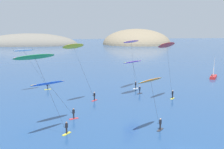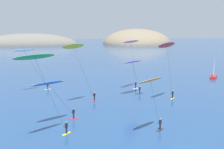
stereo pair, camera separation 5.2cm
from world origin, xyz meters
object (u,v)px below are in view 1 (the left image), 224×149
at_px(kitesurfer_orange, 152,85).
at_px(kitesurfer_red, 167,48).
at_px(kitesurfer_blue, 50,86).
at_px(kitesurfer_pink, 132,45).
at_px(kitesurfer_yellow, 75,51).
at_px(kitesurfer_green, 38,64).
at_px(sailboat_near, 214,76).
at_px(kitesurfer_purple, 133,64).
at_px(kitesurfer_white, 26,55).

distance_m(kitesurfer_orange, kitesurfer_red, 17.61).
relative_size(kitesurfer_blue, kitesurfer_pink, 0.61).
distance_m(kitesurfer_yellow, kitesurfer_green, 16.80).
height_order(sailboat_near, kitesurfer_orange, kitesurfer_orange).
bearing_deg(kitesurfer_green, kitesurfer_pink, 56.74).
distance_m(kitesurfer_yellow, kitesurfer_pink, 16.17).
relative_size(kitesurfer_yellow, kitesurfer_pink, 1.00).
bearing_deg(kitesurfer_orange, kitesurfer_purple, 83.18).
bearing_deg(sailboat_near, kitesurfer_purple, -148.96).
distance_m(sailboat_near, kitesurfer_white, 50.18).
height_order(sailboat_near, kitesurfer_green, kitesurfer_green).
bearing_deg(kitesurfer_blue, kitesurfer_yellow, 68.34).
xyz_separation_m(kitesurfer_red, kitesurfer_green, (-21.63, -15.95, -0.40)).
xyz_separation_m(kitesurfer_red, kitesurfer_yellow, (-16.85, 0.15, -0.21)).
height_order(kitesurfer_yellow, kitesurfer_green, kitesurfer_yellow).
xyz_separation_m(kitesurfer_orange, kitesurfer_yellow, (-9.25, 15.66, 3.25)).
height_order(sailboat_near, kitesurfer_purple, kitesurfer_purple).
distance_m(kitesurfer_yellow, kitesurfer_white, 15.29).
bearing_deg(kitesurfer_purple, kitesurfer_blue, -135.70).
height_order(kitesurfer_orange, kitesurfer_red, kitesurfer_red).
distance_m(kitesurfer_orange, kitesurfer_pink, 26.35).
height_order(kitesurfer_white, kitesurfer_green, kitesurfer_green).
height_order(sailboat_near, kitesurfer_red, kitesurfer_red).
height_order(kitesurfer_orange, kitesurfer_green, kitesurfer_green).
xyz_separation_m(sailboat_near, kitesurfer_pink, (-26.09, -11.42, 9.58)).
bearing_deg(kitesurfer_white, kitesurfer_orange, -54.72).
relative_size(kitesurfer_white, kitesurfer_purple, 1.29).
xyz_separation_m(kitesurfer_yellow, kitesurfer_green, (-4.78, -16.10, -0.20)).
relative_size(kitesurfer_orange, kitesurfer_green, 0.70).
relative_size(kitesurfer_white, kitesurfer_pink, 0.84).
bearing_deg(kitesurfer_white, kitesurfer_yellow, -49.09).
bearing_deg(kitesurfer_green, kitesurfer_white, 100.62).
xyz_separation_m(kitesurfer_orange, kitesurfer_red, (7.60, 15.51, 3.46)).
relative_size(kitesurfer_red, kitesurfer_purple, 1.54).
xyz_separation_m(kitesurfer_white, kitesurfer_blue, (6.08, -21.23, -2.50)).
bearing_deg(kitesurfer_red, kitesurfer_green, -143.60).
relative_size(kitesurfer_red, kitesurfer_blue, 1.64).
relative_size(kitesurfer_red, kitesurfer_green, 1.03).
distance_m(sailboat_near, kitesurfer_red, 32.23).
xyz_separation_m(kitesurfer_orange, kitesurfer_white, (-19.20, 27.14, 1.58)).
bearing_deg(kitesurfer_red, kitesurfer_white, 156.54).
xyz_separation_m(kitesurfer_red, kitesurfer_blue, (-20.72, -9.60, -4.38)).
bearing_deg(sailboat_near, kitesurfer_green, -138.95).
bearing_deg(kitesurfer_white, kitesurfer_purple, -15.31).
bearing_deg(kitesurfer_yellow, kitesurfer_orange, -59.42).
bearing_deg(kitesurfer_blue, sailboat_near, 36.49).
xyz_separation_m(sailboat_near, kitesurfer_green, (-43.37, -37.77, 9.09)).
bearing_deg(kitesurfer_red, kitesurfer_blue, -155.15).
xyz_separation_m(kitesurfer_white, kitesurfer_green, (5.17, -27.59, 1.47)).
bearing_deg(kitesurfer_pink, sailboat_near, 23.64).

